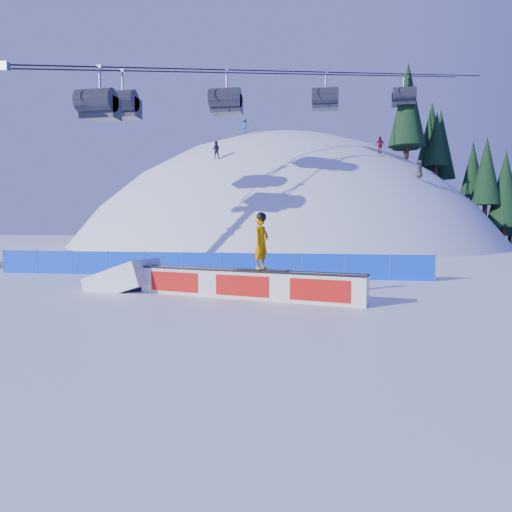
# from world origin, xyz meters

# --- Properties ---
(ground) EXTENTS (160.00, 160.00, 0.00)m
(ground) POSITION_xyz_m (0.00, 0.00, 0.00)
(ground) COLOR white
(ground) RESTS_ON ground
(snow_hill) EXTENTS (64.00, 64.00, 64.00)m
(snow_hill) POSITION_xyz_m (0.00, 42.00, -18.00)
(snow_hill) COLOR white
(snow_hill) RESTS_ON ground
(treeline) EXTENTS (17.28, 8.99, 19.09)m
(treeline) POSITION_xyz_m (22.06, 42.60, 9.96)
(treeline) COLOR #322014
(treeline) RESTS_ON ground
(safety_fence) EXTENTS (22.05, 0.05, 1.30)m
(safety_fence) POSITION_xyz_m (0.00, 4.50, 0.60)
(safety_fence) COLOR #093CEB
(safety_fence) RESTS_ON ground
(chairlift) EXTENTS (40.80, 41.70, 22.00)m
(chairlift) POSITION_xyz_m (4.74, 27.49, 16.89)
(chairlift) COLOR #9499A1
(chairlift) RESTS_ON ground
(rail_box) EXTENTS (8.37, 2.56, 1.02)m
(rail_box) POSITION_xyz_m (3.40, -1.64, 0.50)
(rail_box) COLOR silver
(rail_box) RESTS_ON ground
(snow_ramp) EXTENTS (3.12, 2.35, 1.74)m
(snow_ramp) POSITION_xyz_m (-1.75, -0.41, 0.00)
(snow_ramp) COLOR white
(snow_ramp) RESTS_ON ground
(snowboarder) EXTENTS (1.93, 0.80, 1.99)m
(snowboarder) POSITION_xyz_m (3.99, -1.79, 2.00)
(snowboarder) COLOR black
(snowboarder) RESTS_ON rail_box
(distant_skiers) EXTENTS (19.77, 9.84, 7.46)m
(distant_skiers) POSITION_xyz_m (2.84, 29.63, 10.69)
(distant_skiers) COLOR black
(distant_skiers) RESTS_ON ground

